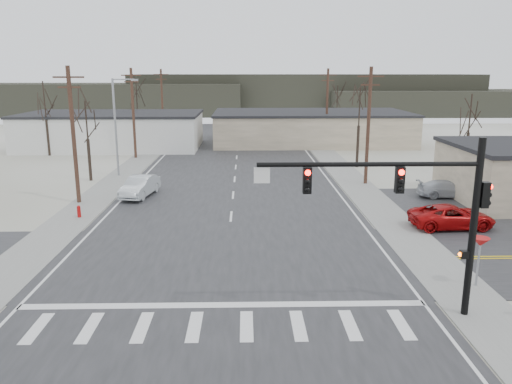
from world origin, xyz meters
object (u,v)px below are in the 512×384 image
at_px(fire_hydrant, 79,211).
at_px(car_far_a, 235,136).
at_px(sedan_crossing, 140,186).
at_px(car_far_b, 236,123).
at_px(traffic_signal_mast, 427,203).
at_px(car_parked_silver, 447,189).
at_px(car_parked_red, 452,217).

bearing_deg(fire_hydrant, car_far_a, 75.42).
height_order(sedan_crossing, car_far_b, sedan_crossing).
height_order(traffic_signal_mast, car_parked_silver, traffic_signal_mast).
bearing_deg(sedan_crossing, car_parked_red, -11.38).
bearing_deg(car_far_b, sedan_crossing, -84.96).
distance_m(sedan_crossing, car_parked_red, 22.85).
bearing_deg(sedan_crossing, traffic_signal_mast, -42.10).
bearing_deg(car_far_a, car_parked_red, 106.39).
bearing_deg(traffic_signal_mast, car_parked_red, 62.30).
xyz_separation_m(fire_hydrant, car_far_a, (9.79, 37.64, 0.39)).
bearing_deg(car_parked_silver, sedan_crossing, 89.97).
distance_m(fire_hydrant, car_far_a, 38.89).
bearing_deg(fire_hydrant, car_far_b, 80.26).
bearing_deg(car_parked_red, car_parked_silver, -22.23).
bearing_deg(fire_hydrant, car_parked_silver, 10.54).
distance_m(traffic_signal_mast, car_parked_red, 13.47).
height_order(car_far_a, car_parked_red, car_far_a).
height_order(traffic_signal_mast, car_far_b, traffic_signal_mast).
height_order(fire_hydrant, car_parked_silver, car_parked_silver).
xyz_separation_m(car_far_b, car_parked_red, (14.44, -59.00, -0.06)).
distance_m(sedan_crossing, car_parked_silver, 23.98).
bearing_deg(traffic_signal_mast, fire_hydrant, 141.87).
xyz_separation_m(traffic_signal_mast, car_parked_silver, (8.79, 19.20, -3.99)).
xyz_separation_m(sedan_crossing, car_far_b, (6.73, 50.41, -0.03)).
bearing_deg(car_parked_red, car_far_b, 11.28).
distance_m(traffic_signal_mast, car_far_b, 71.02).
height_order(car_far_a, car_parked_silver, car_far_a).
xyz_separation_m(traffic_signal_mast, car_far_b, (-8.45, 70.41, -3.85)).
bearing_deg(car_parked_silver, car_parked_red, 162.11).
relative_size(car_far_b, car_parked_red, 0.87).
distance_m(fire_hydrant, sedan_crossing, 6.50).
distance_m(fire_hydrant, car_far_b, 57.03).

